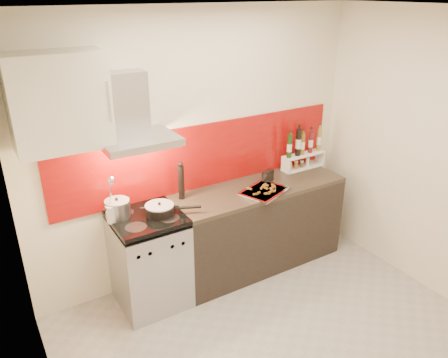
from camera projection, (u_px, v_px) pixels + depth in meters
floor at (283, 345)px, 3.62m from camera, size 3.40×3.40×0.00m
ceiling at (308, 9)px, 2.57m from camera, size 3.40×2.80×0.02m
back_wall at (200, 149)px, 4.19m from camera, size 3.40×0.02×2.60m
left_wall at (41, 283)px, 2.28m from camera, size 0.02×2.80×2.60m
right_wall at (441, 160)px, 3.90m from camera, size 0.02×2.80×2.60m
backsplash at (205, 156)px, 4.23m from camera, size 3.00×0.02×0.64m
range_stove at (150, 261)px, 3.96m from camera, size 0.60×0.60×0.91m
counter at (258, 226)px, 4.53m from camera, size 1.80×0.60×0.90m
range_hood at (132, 118)px, 3.55m from camera, size 0.62×0.50×0.61m
upper_cabinet at (59, 102)px, 3.19m from camera, size 0.70×0.35×0.72m
stock_pot at (118, 209)px, 3.72m from camera, size 0.21×0.21×0.18m
saute_pan at (161, 209)px, 3.78m from camera, size 0.46×0.28×0.12m
utensil_jar at (112, 209)px, 3.63m from camera, size 0.09×0.14×0.44m
pepper_mill at (181, 181)px, 4.03m from camera, size 0.06×0.06×0.37m
step_shelf at (303, 152)px, 4.71m from camera, size 0.51×0.14×0.46m
caddy_box at (268, 176)px, 4.43m from camera, size 0.15×0.10×0.12m
baking_tray at (264, 191)px, 4.21m from camera, size 0.54×0.48×0.03m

